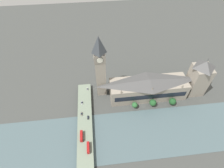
{
  "coord_description": "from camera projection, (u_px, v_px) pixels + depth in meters",
  "views": [
    {
      "loc": [
        -114.71,
        50.29,
        170.11
      ],
      "look_at": [
        20.37,
        34.71,
        20.71
      ],
      "focal_mm": 28.0,
      "sensor_mm": 36.0,
      "label": 1
    }
  ],
  "objects": [
    {
      "name": "tree_embankment_far",
      "position": [
        135.0,
        105.0,
        200.05
      ],
      "size": [
        6.53,
        6.53,
        9.29
      ],
      "color": "brown",
      "rests_on": "ground_plane"
    },
    {
      "name": "car_northbound_tail",
      "position": [
        82.0,
        114.0,
        192.12
      ],
      "size": [
        4.47,
        1.87,
        1.41
      ],
      "color": "slate",
      "rests_on": "road_bridge"
    },
    {
      "name": "car_northbound_mid",
      "position": [
        82.0,
        103.0,
        202.36
      ],
      "size": [
        4.53,
        1.85,
        1.31
      ],
      "color": "silver",
      "rests_on": "road_bridge"
    },
    {
      "name": "clock_tower",
      "position": [
        100.0,
        67.0,
        189.38
      ],
      "size": [
        12.41,
        12.41,
        80.68
      ],
      "color": "gray",
      "rests_on": "ground_plane"
    },
    {
      "name": "road_bridge",
      "position": [
        85.0,
        137.0,
        175.45
      ],
      "size": [
        142.96,
        15.52,
        5.19
      ],
      "color": "#5D6A59",
      "rests_on": "ground_plane"
    },
    {
      "name": "tree_embankment_near",
      "position": [
        173.0,
        101.0,
        203.29
      ],
      "size": [
        8.09,
        8.09,
        10.2
      ],
      "color": "brown",
      "rests_on": "ground_plane"
    },
    {
      "name": "victoria_tower",
      "position": [
        199.0,
        77.0,
        204.03
      ],
      "size": [
        19.71,
        19.71,
        52.82
      ],
      "color": "gray",
      "rests_on": "ground_plane"
    },
    {
      "name": "car_southbound_lead",
      "position": [
        87.0,
        89.0,
        216.35
      ],
      "size": [
        3.81,
        1.84,
        1.25
      ],
      "color": "silver",
      "rests_on": "road_bridge"
    },
    {
      "name": "double_decker_bus_mid",
      "position": [
        88.0,
        148.0,
        164.81
      ],
      "size": [
        10.69,
        2.46,
        4.68
      ],
      "color": "red",
      "rests_on": "road_bridge"
    },
    {
      "name": "tree_embankment_mid",
      "position": [
        153.0,
        103.0,
        201.31
      ],
      "size": [
        7.89,
        7.89,
        10.71
      ],
      "color": "brown",
      "rests_on": "ground_plane"
    },
    {
      "name": "double_decker_bus_lead",
      "position": [
        81.0,
        136.0,
        172.41
      ],
      "size": [
        10.86,
        2.56,
        4.99
      ],
      "color": "red",
      "rests_on": "road_bridge"
    },
    {
      "name": "river_water",
      "position": [
        151.0,
        132.0,
        183.72
      ],
      "size": [
        55.48,
        360.0,
        0.3
      ],
      "primitive_type": "cube",
      "color": "#4C6066",
      "rests_on": "ground_plane"
    },
    {
      "name": "ground_plane",
      "position": [
        143.0,
        106.0,
        206.39
      ],
      "size": [
        600.0,
        600.0,
        0.0
      ],
      "primitive_type": "plane",
      "color": "#424442"
    },
    {
      "name": "car_southbound_mid",
      "position": [
        88.0,
        118.0,
        188.94
      ],
      "size": [
        4.39,
        1.77,
        1.49
      ],
      "color": "black",
      "rests_on": "road_bridge"
    },
    {
      "name": "parliament_hall",
      "position": [
        148.0,
        88.0,
        207.15
      ],
      "size": [
        25.8,
        90.62,
        28.07
      ],
      "color": "gray",
      "rests_on": "ground_plane"
    }
  ]
}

